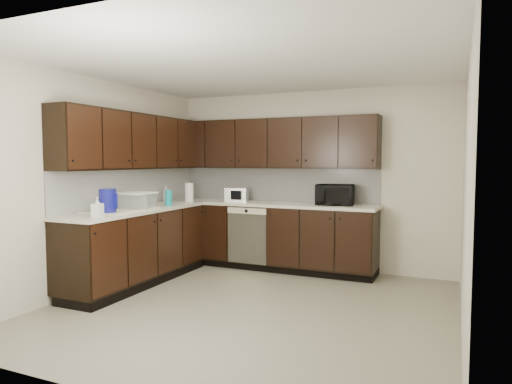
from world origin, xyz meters
TOP-DOWN VIEW (x-y plane):
  - floor at (0.00, 0.00)m, footprint 4.00×4.00m
  - ceiling at (0.00, 0.00)m, footprint 4.00×4.00m
  - wall_back at (0.00, 2.00)m, footprint 4.00×0.02m
  - wall_left at (-2.00, 0.00)m, footprint 0.02×4.00m
  - wall_right at (2.00, 0.00)m, footprint 0.02×4.00m
  - wall_front at (0.00, -2.00)m, footprint 4.00×0.02m
  - lower_cabinets at (-1.01, 1.11)m, footprint 3.00×2.80m
  - countertop at (-1.01, 1.11)m, footprint 3.03×2.83m
  - backsplash at (-1.22, 1.32)m, footprint 3.00×2.80m
  - upper_cabinets at (-1.10, 1.20)m, footprint 3.00×2.80m
  - dishwasher at (-0.70, 1.41)m, footprint 0.58×0.04m
  - sink at (-1.68, -0.01)m, footprint 0.54×0.82m
  - microwave at (0.45, 1.70)m, footprint 0.53×0.40m
  - soap_bottle_a at (-1.48, -0.59)m, footprint 0.11×0.11m
  - soap_bottle_b at (-1.87, 1.19)m, footprint 0.10×0.10m
  - toaster_oven at (-0.99, 1.67)m, footprint 0.36×0.30m
  - storage_bin at (-1.70, 0.22)m, footprint 0.60×0.52m
  - blue_pitcher at (-1.59, -0.32)m, footprint 0.25×0.25m
  - teal_tumbler at (-1.51, 0.73)m, footprint 0.11×0.11m
  - paper_towel_roll at (-1.59, 1.35)m, footprint 0.15×0.15m

SIDE VIEW (x-z plane):
  - floor at x=0.00m, z-range 0.00..0.00m
  - lower_cabinets at x=-1.01m, z-range -0.04..0.86m
  - dishwasher at x=-0.70m, z-range 0.16..0.94m
  - sink at x=-1.68m, z-range 0.67..1.09m
  - countertop at x=-1.01m, z-range 0.90..0.94m
  - storage_bin at x=-1.70m, z-range 0.94..1.14m
  - toaster_oven at x=-0.99m, z-range 0.94..1.14m
  - teal_tumbler at x=-1.51m, z-range 0.94..1.15m
  - soap_bottle_a at x=-1.48m, z-range 0.94..1.16m
  - soap_bottle_b at x=-1.87m, z-range 0.94..1.18m
  - paper_towel_roll at x=-1.59m, z-range 0.94..1.21m
  - microwave at x=0.45m, z-range 0.94..1.21m
  - blue_pitcher at x=-1.59m, z-range 0.94..1.22m
  - backsplash at x=-1.22m, z-range 0.94..1.42m
  - wall_back at x=0.00m, z-range 0.00..2.50m
  - wall_left at x=-2.00m, z-range 0.00..2.50m
  - wall_right at x=2.00m, z-range 0.00..2.50m
  - wall_front at x=0.00m, z-range 0.00..2.50m
  - upper_cabinets at x=-1.10m, z-range 1.42..2.12m
  - ceiling at x=0.00m, z-range 2.50..2.50m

